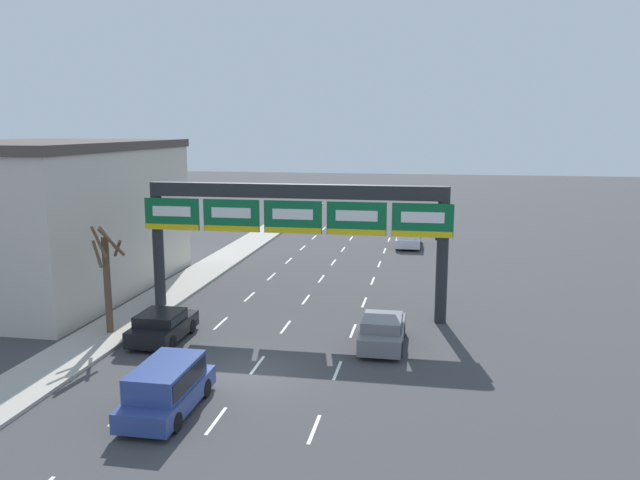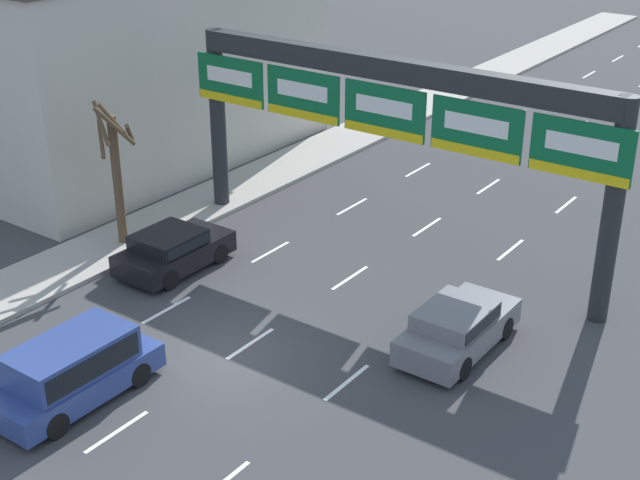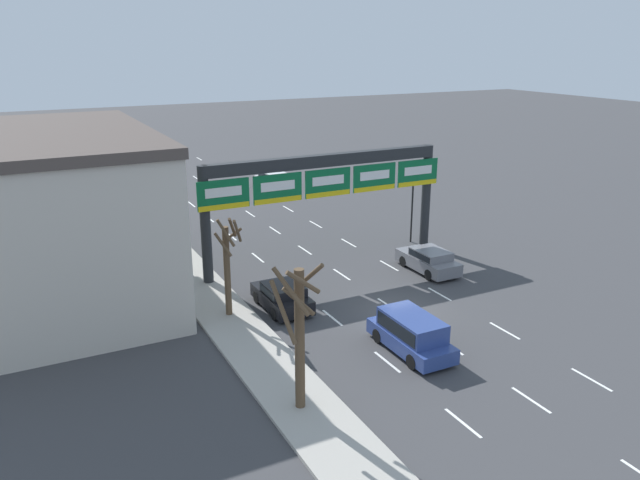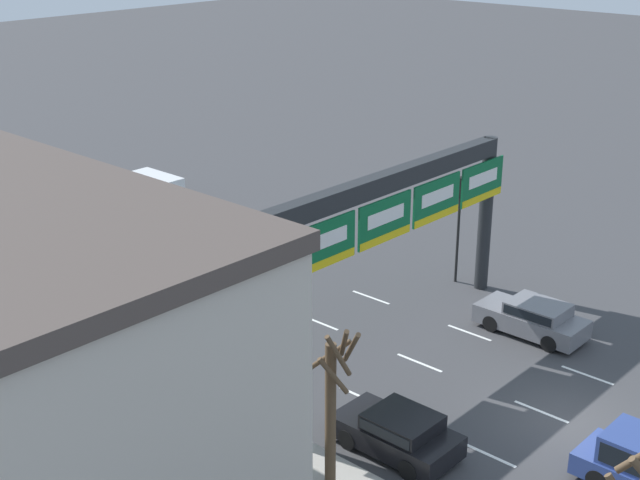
{
  "view_description": "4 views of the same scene",
  "coord_description": "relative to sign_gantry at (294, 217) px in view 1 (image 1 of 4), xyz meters",
  "views": [
    {
      "loc": [
        6.76,
        -22.29,
        9.54
      ],
      "look_at": [
        1.55,
        6.84,
        4.21
      ],
      "focal_mm": 35.0,
      "sensor_mm": 36.0,
      "label": 1
    },
    {
      "loc": [
        14.24,
        -15.3,
        13.2
      ],
      "look_at": [
        0.61,
        3.5,
        2.46
      ],
      "focal_mm": 50.0,
      "sensor_mm": 36.0,
      "label": 2
    },
    {
      "loc": [
        -16.67,
        -23.87,
        13.18
      ],
      "look_at": [
        -0.27,
        8.29,
        1.51
      ],
      "focal_mm": 35.0,
      "sensor_mm": 36.0,
      "label": 3
    },
    {
      "loc": [
        -23.92,
        -10.81,
        15.83
      ],
      "look_at": [
        -0.19,
        10.78,
        3.68
      ],
      "focal_mm": 50.0,
      "sensor_mm": 36.0,
      "label": 4
    }
  ],
  "objects": [
    {
      "name": "sign_gantry",
      "position": [
        0.0,
        0.0,
        0.0
      ],
      "size": [
        15.75,
        0.7,
        6.77
      ],
      "color": "#232628",
      "rests_on": "ground_plane"
    },
    {
      "name": "traffic_light_near_gantry",
      "position": [
        7.19,
        1.22,
        -1.68
      ],
      "size": [
        0.3,
        0.35,
        4.85
      ],
      "color": "black",
      "rests_on": "ground_plane"
    },
    {
      "name": "car_grey",
      "position": [
        4.84,
        -3.95,
        -4.39
      ],
      "size": [
        1.87,
        4.26,
        1.4
      ],
      "color": "slate",
      "rests_on": "ground_plane"
    },
    {
      "name": "suv_blue",
      "position": [
        -1.85,
        -11.71,
        -4.18
      ],
      "size": [
        1.89,
        4.48,
        1.72
      ],
      "color": "navy",
      "rests_on": "ground_plane"
    },
    {
      "name": "ground_plane",
      "position": [
        -0.0,
        -8.07,
        -5.14
      ],
      "size": [
        220.0,
        220.0,
        0.0
      ],
      "primitive_type": "plane",
      "color": "#3D3D3F"
    },
    {
      "name": "car_black",
      "position": [
        -5.06,
        -4.94,
        -4.4
      ],
      "size": [
        1.98,
        3.92,
        1.37
      ],
      "color": "black",
      "rests_on": "ground_plane"
    },
    {
      "name": "tree_bare_second",
      "position": [
        -7.76,
        -4.67,
        -2.25
      ],
      "size": [
        1.53,
        1.75,
        5.09
      ],
      "color": "brown",
      "rests_on": "sidewalk_left"
    },
    {
      "name": "suv_white",
      "position": [
        5.08,
        20.14,
        -4.24
      ],
      "size": [
        1.96,
        4.79,
        1.6
      ],
      "color": "silver",
      "rests_on": "ground_plane"
    },
    {
      "name": "sidewalk_left",
      "position": [
        -8.0,
        -8.07,
        -5.06
      ],
      "size": [
        2.8,
        110.0,
        0.15
      ],
      "color": "#A8A399",
      "rests_on": "ground_plane"
    },
    {
      "name": "building_near",
      "position": [
        -15.43,
        2.29,
        -0.73
      ],
      "size": [
        11.48,
        16.47,
        8.79
      ],
      "color": "beige",
      "rests_on": "ground_plane"
    },
    {
      "name": "lane_dashes",
      "position": [
        -0.0,
        5.43,
        -5.13
      ],
      "size": [
        6.72,
        67.0,
        0.01
      ],
      "color": "white",
      "rests_on": "ground_plane"
    }
  ]
}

